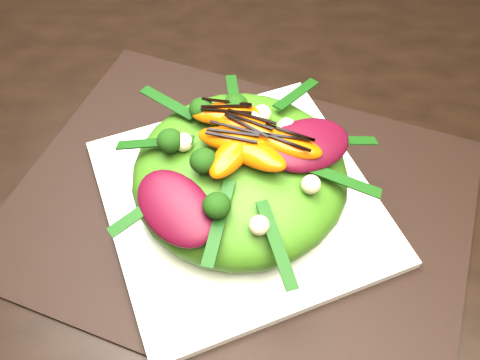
{
  "coord_description": "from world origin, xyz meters",
  "views": [
    {
      "loc": [
        0.0,
        -0.4,
        1.2
      ],
      "look_at": [
        -0.01,
        -0.1,
        0.8
      ],
      "focal_mm": 38.0,
      "sensor_mm": 36.0,
      "label": 1
    }
  ],
  "objects_px": {
    "dining_table": "(253,149)",
    "orange_segment": "(222,127)",
    "placemat": "(240,204)",
    "salad_bowl": "(240,193)",
    "lettuce_mound": "(240,174)",
    "plate_base": "(240,201)"
  },
  "relations": [
    {
      "from": "salad_bowl",
      "to": "lettuce_mound",
      "type": "relative_size",
      "value": 1.05
    },
    {
      "from": "dining_table",
      "to": "plate_base",
      "type": "bearing_deg",
      "value": -96.7
    },
    {
      "from": "placemat",
      "to": "orange_segment",
      "type": "bearing_deg",
      "value": 130.85
    },
    {
      "from": "dining_table",
      "to": "lettuce_mound",
      "type": "height_order",
      "value": "dining_table"
    },
    {
      "from": "plate_base",
      "to": "salad_bowl",
      "type": "bearing_deg",
      "value": 63.43
    },
    {
      "from": "dining_table",
      "to": "orange_segment",
      "type": "bearing_deg",
      "value": -111.22
    },
    {
      "from": "plate_base",
      "to": "lettuce_mound",
      "type": "relative_size",
      "value": 1.27
    },
    {
      "from": "dining_table",
      "to": "placemat",
      "type": "xyz_separation_m",
      "value": [
        -0.01,
        -0.1,
        0.02
      ]
    },
    {
      "from": "lettuce_mound",
      "to": "plate_base",
      "type": "bearing_deg",
      "value": 0.0
    },
    {
      "from": "placemat",
      "to": "orange_segment",
      "type": "distance_m",
      "value": 0.1
    },
    {
      "from": "plate_base",
      "to": "salad_bowl",
      "type": "distance_m",
      "value": 0.01
    },
    {
      "from": "dining_table",
      "to": "orange_segment",
      "type": "distance_m",
      "value": 0.15
    },
    {
      "from": "salad_bowl",
      "to": "lettuce_mound",
      "type": "distance_m",
      "value": 0.03
    },
    {
      "from": "placemat",
      "to": "salad_bowl",
      "type": "xyz_separation_m",
      "value": [
        -0.0,
        0.0,
        0.02
      ]
    },
    {
      "from": "plate_base",
      "to": "orange_segment",
      "type": "bearing_deg",
      "value": 130.85
    },
    {
      "from": "lettuce_mound",
      "to": "dining_table",
      "type": "bearing_deg",
      "value": 83.3
    },
    {
      "from": "lettuce_mound",
      "to": "orange_segment",
      "type": "distance_m",
      "value": 0.05
    },
    {
      "from": "placemat",
      "to": "orange_segment",
      "type": "height_order",
      "value": "orange_segment"
    },
    {
      "from": "placemat",
      "to": "lettuce_mound",
      "type": "relative_size",
      "value": 2.23
    },
    {
      "from": "plate_base",
      "to": "placemat",
      "type": "bearing_deg",
      "value": 0.0
    },
    {
      "from": "plate_base",
      "to": "orange_segment",
      "type": "relative_size",
      "value": 4.04
    },
    {
      "from": "dining_table",
      "to": "salad_bowl",
      "type": "relative_size",
      "value": 7.16
    }
  ]
}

